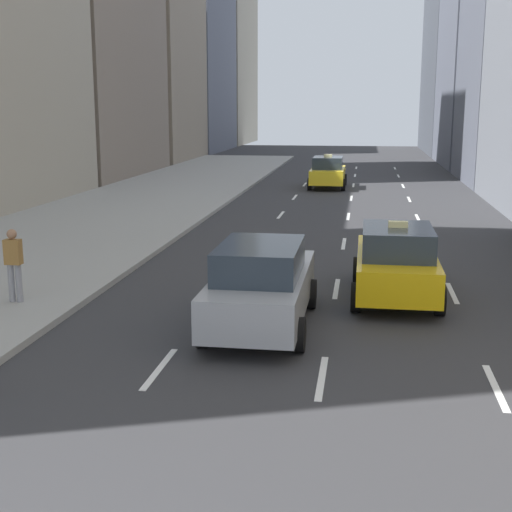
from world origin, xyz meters
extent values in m
cube|color=#9E9E99|center=(-7.00, 27.00, 0.07)|extent=(8.00, 66.00, 0.15)
cube|color=white|center=(-0.20, 8.00, 0.01)|extent=(0.12, 2.00, 0.01)
cube|color=white|center=(-0.20, 14.00, 0.01)|extent=(0.12, 2.00, 0.01)
cube|color=white|center=(-0.20, 20.00, 0.01)|extent=(0.12, 2.00, 0.01)
cube|color=white|center=(-0.20, 26.00, 0.01)|extent=(0.12, 2.00, 0.01)
cube|color=white|center=(-0.20, 32.00, 0.01)|extent=(0.12, 2.00, 0.01)
cube|color=white|center=(-0.20, 38.00, 0.01)|extent=(0.12, 2.00, 0.01)
cube|color=white|center=(-0.20, 44.00, 0.01)|extent=(0.12, 2.00, 0.01)
cube|color=white|center=(-0.20, 50.00, 0.01)|extent=(0.12, 2.00, 0.01)
cube|color=white|center=(2.60, 8.00, 0.01)|extent=(0.12, 2.00, 0.01)
cube|color=white|center=(2.60, 14.00, 0.01)|extent=(0.12, 2.00, 0.01)
cube|color=white|center=(2.60, 20.00, 0.01)|extent=(0.12, 2.00, 0.01)
cube|color=white|center=(2.60, 26.00, 0.01)|extent=(0.12, 2.00, 0.01)
cube|color=white|center=(2.60, 32.00, 0.01)|extent=(0.12, 2.00, 0.01)
cube|color=white|center=(2.60, 38.00, 0.01)|extent=(0.12, 2.00, 0.01)
cube|color=white|center=(2.60, 44.00, 0.01)|extent=(0.12, 2.00, 0.01)
cube|color=white|center=(2.60, 50.00, 0.01)|extent=(0.12, 2.00, 0.01)
cube|color=white|center=(5.40, 8.00, 0.01)|extent=(0.12, 2.00, 0.01)
cube|color=white|center=(5.40, 14.00, 0.01)|extent=(0.12, 2.00, 0.01)
cube|color=white|center=(5.40, 20.00, 0.01)|extent=(0.12, 2.00, 0.01)
cube|color=white|center=(5.40, 26.00, 0.01)|extent=(0.12, 2.00, 0.01)
cube|color=white|center=(5.40, 32.00, 0.01)|extent=(0.12, 2.00, 0.01)
cube|color=white|center=(5.40, 38.00, 0.01)|extent=(0.12, 2.00, 0.01)
cube|color=white|center=(5.40, 44.00, 0.01)|extent=(0.12, 2.00, 0.01)
cube|color=white|center=(5.40, 50.00, 0.01)|extent=(0.12, 2.00, 0.01)
cube|color=gray|center=(-14.00, 54.91, 7.17)|extent=(6.00, 12.08, 14.34)
cube|color=slate|center=(-14.00, 68.69, 10.08)|extent=(6.00, 14.50, 20.16)
cube|color=slate|center=(12.00, 54.34, 10.03)|extent=(6.00, 13.47, 20.06)
cube|color=yellow|center=(1.20, 36.52, 0.71)|extent=(1.80, 4.40, 0.76)
cube|color=#28333D|center=(1.20, 36.26, 1.41)|extent=(1.58, 2.29, 0.64)
cube|color=#F2E599|center=(1.20, 36.26, 1.80)|extent=(0.44, 0.20, 0.14)
cylinder|color=black|center=(0.30, 37.89, 0.33)|extent=(0.22, 0.66, 0.66)
cylinder|color=black|center=(2.10, 37.89, 0.33)|extent=(0.22, 0.66, 0.66)
cylinder|color=black|center=(0.30, 35.16, 0.33)|extent=(0.22, 0.66, 0.66)
cylinder|color=black|center=(2.10, 35.16, 0.33)|extent=(0.22, 0.66, 0.66)
cube|color=yellow|center=(4.00, 13.40, 0.71)|extent=(1.80, 4.40, 0.76)
cube|color=#28333D|center=(4.00, 13.14, 1.41)|extent=(1.58, 2.29, 0.64)
cube|color=#F2E599|center=(4.00, 13.14, 1.80)|extent=(0.44, 0.20, 0.14)
cylinder|color=black|center=(3.10, 14.77, 0.33)|extent=(0.22, 0.66, 0.66)
cylinder|color=black|center=(4.90, 14.77, 0.33)|extent=(0.22, 0.66, 0.66)
cylinder|color=black|center=(3.10, 12.04, 0.33)|extent=(0.22, 0.66, 0.66)
cylinder|color=black|center=(4.90, 12.04, 0.33)|extent=(0.22, 0.66, 0.66)
cube|color=#9EA0A5|center=(1.20, 10.70, 0.73)|extent=(1.80, 4.76, 0.81)
cube|color=#28333D|center=(1.20, 10.42, 1.46)|extent=(1.58, 2.47, 0.64)
cylinder|color=black|center=(0.30, 12.18, 0.33)|extent=(0.22, 0.66, 0.66)
cylinder|color=black|center=(2.10, 12.18, 0.33)|extent=(0.22, 0.66, 0.66)
cylinder|color=black|center=(0.30, 9.23, 0.33)|extent=(0.22, 0.66, 0.66)
cylinder|color=black|center=(2.10, 9.23, 0.33)|extent=(0.22, 0.66, 0.66)
cylinder|color=gray|center=(-4.53, 11.19, 0.58)|extent=(0.14, 0.14, 0.86)
cylinder|color=gray|center=(-4.35, 11.19, 0.58)|extent=(0.14, 0.14, 0.86)
cube|color=olive|center=(-4.44, 11.19, 1.29)|extent=(0.36, 0.22, 0.56)
sphere|color=#9E7051|center=(-4.44, 11.19, 1.69)|extent=(0.22, 0.22, 0.22)
camera|label=1|loc=(3.20, -3.26, 4.44)|focal=50.00mm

